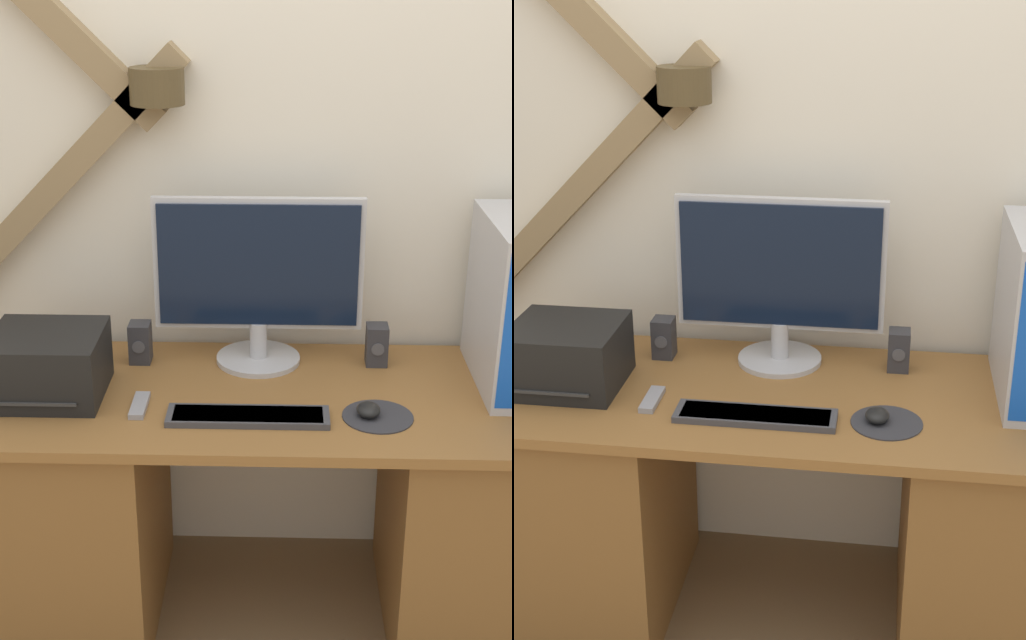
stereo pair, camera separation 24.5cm
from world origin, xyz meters
TOP-DOWN VIEW (x-y plane):
  - wall_back at (-0.01, 0.76)m, footprint 6.40×0.21m
  - desk at (0.00, 0.35)m, footprint 1.64×0.70m
  - monitor at (-0.05, 0.57)m, footprint 0.62×0.26m
  - keyboard at (-0.07, 0.19)m, footprint 0.44×0.11m
  - mousepad at (0.28, 0.22)m, footprint 0.19×0.19m
  - mouse at (0.26, 0.22)m, footprint 0.06×0.08m
  - printer at (-0.63, 0.33)m, footprint 0.31×0.29m
  - speaker_left at (-0.41, 0.56)m, footprint 0.06×0.07m
  - speaker_right at (0.31, 0.56)m, footprint 0.06×0.07m
  - remote_control at (-0.37, 0.25)m, footprint 0.04×0.14m

SIDE VIEW (x-z plane):
  - desk at x=0.00m, z-range 0.01..0.78m
  - mousepad at x=0.28m, z-range 0.77..0.78m
  - remote_control at x=-0.37m, z-range 0.77..0.79m
  - keyboard at x=-0.07m, z-range 0.77..0.79m
  - mouse at x=0.26m, z-range 0.78..0.81m
  - speaker_left at x=-0.41m, z-range 0.77..0.90m
  - speaker_right at x=0.31m, z-range 0.77..0.90m
  - printer at x=-0.63m, z-range 0.77..0.96m
  - monitor at x=-0.05m, z-range 0.79..1.30m
  - wall_back at x=-0.01m, z-range 0.00..2.70m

